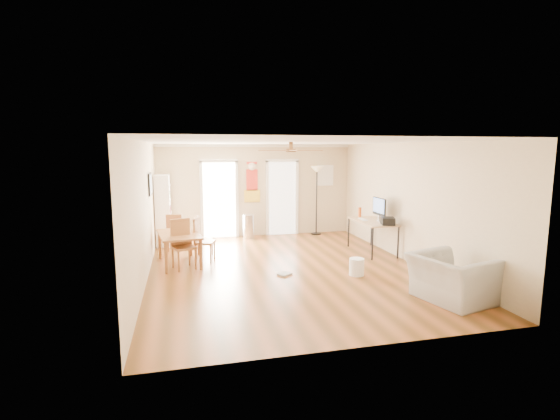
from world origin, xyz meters
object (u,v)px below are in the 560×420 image
object	(u,v)px
wastebasket_a	(357,267)
trash_can	(248,226)
dining_chair_right_b	(205,240)
dining_chair_near	(184,245)
armchair	(451,278)
torchiere_lamp	(317,201)
dining_chair_right_a	(204,237)
bookshelf	(163,210)
printer	(388,221)
dining_chair_far	(176,232)
dining_table	(179,249)
computer_desk	(372,237)

from	to	relation	value
wastebasket_a	trash_can	bearing A→B (deg)	111.45
dining_chair_right_b	dining_chair_near	bearing A→B (deg)	157.07
dining_chair_near	armchair	distance (m)	5.10
torchiere_lamp	dining_chair_right_b	bearing A→B (deg)	-146.46
dining_chair_right_a	torchiere_lamp	distance (m)	3.84
dining_chair_near	armchair	bearing A→B (deg)	-53.94
bookshelf	armchair	distance (m)	7.07
printer	wastebasket_a	world-z (taller)	printer
trash_can	torchiere_lamp	world-z (taller)	torchiere_lamp
dining_chair_far	printer	xyz separation A→B (m)	(4.69, -1.85, 0.40)
bookshelf	printer	xyz separation A→B (m)	(5.00, -2.54, -0.06)
dining_chair_near	torchiere_lamp	bearing A→B (deg)	16.16
dining_chair_right_b	torchiere_lamp	size ratio (longest dim) A/B	0.48
dining_chair_right_a	dining_table	bearing A→B (deg)	141.28
trash_can	printer	distance (m)	3.95
trash_can	armchair	world-z (taller)	armchair
wastebasket_a	dining_chair_near	bearing A→B (deg)	159.23
bookshelf	printer	distance (m)	5.61
dining_chair_near	printer	distance (m)	4.52
dining_chair_far	dining_table	bearing A→B (deg)	102.67
dining_chair_right_b	armchair	bearing A→B (deg)	-113.33
bookshelf	wastebasket_a	bearing A→B (deg)	-56.34
dining_table	dining_chair_right_b	size ratio (longest dim) A/B	1.41
dining_chair_near	printer	world-z (taller)	dining_chair_near
dining_table	dining_chair_near	xyz separation A→B (m)	(0.09, -0.39, 0.17)
trash_can	armchair	bearing A→B (deg)	-66.10
dining_chair_right_a	armchair	world-z (taller)	dining_chair_right_a
dining_chair_right_a	trash_can	xyz separation A→B (m)	(1.31, 1.78, -0.13)
dining_chair_near	wastebasket_a	world-z (taller)	dining_chair_near
bookshelf	trash_can	size ratio (longest dim) A/B	2.72
dining_chair_near	torchiere_lamp	xyz separation A→B (m)	(3.77, 2.71, 0.48)
trash_can	wastebasket_a	distance (m)	4.17
bookshelf	dining_table	distance (m)	2.10
dining_chair_right_b	computer_desk	distance (m)	3.95
dining_chair_near	computer_desk	bearing A→B (deg)	-14.56
dining_table	dining_chair_right_b	distance (m)	0.58
printer	dining_chair_right_a	bearing A→B (deg)	-175.91
dining_chair_near	armchair	size ratio (longest dim) A/B	0.88
dining_chair_far	armchair	xyz separation A→B (m)	(4.39, -4.57, -0.08)
torchiere_lamp	dining_chair_right_a	bearing A→B (deg)	-150.78
bookshelf	dining_chair_far	size ratio (longest dim) A/B	2.00
dining_table	printer	bearing A→B (deg)	-6.85
bookshelf	torchiere_lamp	bearing A→B (deg)	-8.05
printer	armchair	bearing A→B (deg)	-78.08
trash_can	computer_desk	world-z (taller)	computer_desk
bookshelf	dining_chair_far	bearing A→B (deg)	-78.44
dining_table	torchiere_lamp	xyz separation A→B (m)	(3.87, 2.32, 0.66)
bookshelf	computer_desk	bearing A→B (deg)	-34.72
dining_table	dining_chair_right_a	size ratio (longest dim) A/B	1.45
dining_chair_right_a	wastebasket_a	world-z (taller)	dining_chair_right_a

